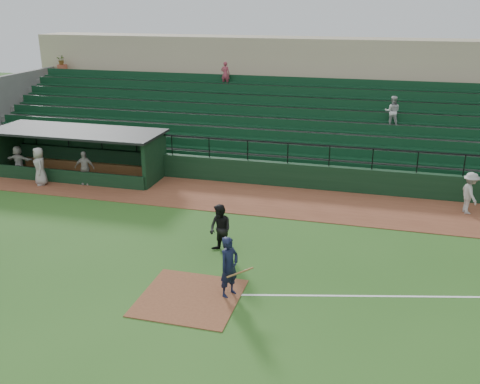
# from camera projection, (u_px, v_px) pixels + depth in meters

# --- Properties ---
(ground) EXTENTS (90.00, 90.00, 0.00)m
(ground) POSITION_uv_depth(u_px,v_px,m) (200.00, 282.00, 17.37)
(ground) COLOR #29551B
(ground) RESTS_ON ground
(warning_track) EXTENTS (40.00, 4.00, 0.03)m
(warning_track) POSITION_uv_depth(u_px,v_px,m) (257.00, 199.00, 24.65)
(warning_track) COLOR brown
(warning_track) RESTS_ON ground
(home_plate_dirt) EXTENTS (3.00, 3.00, 0.03)m
(home_plate_dirt) POSITION_uv_depth(u_px,v_px,m) (190.00, 297.00, 16.46)
(home_plate_dirt) COLOR brown
(home_plate_dirt) RESTS_ON ground
(foul_line) EXTENTS (17.49, 4.44, 0.01)m
(foul_line) POSITION_uv_depth(u_px,v_px,m) (458.00, 297.00, 16.51)
(foul_line) COLOR white
(foul_line) RESTS_ON ground
(stadium_structure) EXTENTS (38.00, 13.08, 6.40)m
(stadium_structure) POSITION_uv_depth(u_px,v_px,m) (290.00, 115.00, 31.57)
(stadium_structure) COLOR black
(stadium_structure) RESTS_ON ground
(dugout) EXTENTS (8.90, 3.20, 2.42)m
(dugout) POSITION_uv_depth(u_px,v_px,m) (83.00, 149.00, 28.00)
(dugout) COLOR black
(dugout) RESTS_ON ground
(batter_at_plate) EXTENTS (1.17, 0.85, 1.96)m
(batter_at_plate) POSITION_uv_depth(u_px,v_px,m) (229.00, 267.00, 16.29)
(batter_at_plate) COLOR black
(batter_at_plate) RESTS_ON ground
(umpire) EXTENTS (1.13, 1.08, 1.85)m
(umpire) POSITION_uv_depth(u_px,v_px,m) (220.00, 229.00, 19.11)
(umpire) COLOR black
(umpire) RESTS_ON ground
(runner) EXTENTS (0.97, 1.31, 1.81)m
(runner) POSITION_uv_depth(u_px,v_px,m) (470.00, 193.00, 22.70)
(runner) COLOR #A49E99
(runner) RESTS_ON warning_track
(dugout_player_a) EXTENTS (1.05, 0.58, 1.69)m
(dugout_player_a) POSITION_uv_depth(u_px,v_px,m) (85.00, 168.00, 26.34)
(dugout_player_a) COLOR #9D9793
(dugout_player_a) RESTS_ON warning_track
(dugout_player_b) EXTENTS (1.06, 1.09, 1.89)m
(dugout_player_b) POSITION_uv_depth(u_px,v_px,m) (40.00, 166.00, 26.28)
(dugout_player_b) COLOR #A19B97
(dugout_player_b) RESTS_ON warning_track
(dugout_player_c) EXTENTS (1.50, 0.53, 1.60)m
(dugout_player_c) POSITION_uv_depth(u_px,v_px,m) (19.00, 161.00, 27.68)
(dugout_player_c) COLOR #A9A49E
(dugout_player_c) RESTS_ON warning_track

